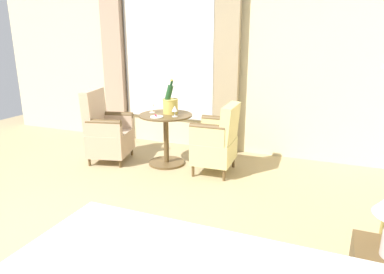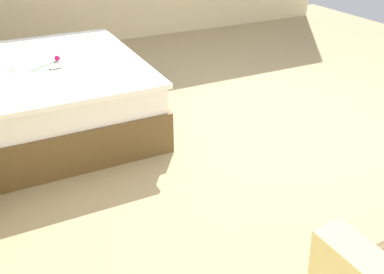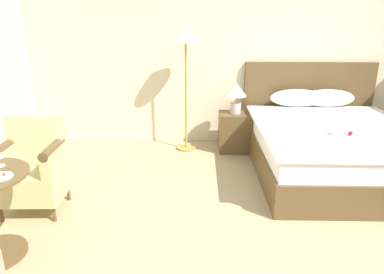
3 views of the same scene
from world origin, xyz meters
The scene contains 2 objects.
ground_plane centered at (0.00, 0.00, 0.00)m, with size 8.12×8.12×0.00m, color tan.
bed centered at (0.82, 2.11, 0.34)m, with size 1.88×2.26×1.22m.
Camera 2 is at (-2.89, 2.17, 1.82)m, focal length 40.00 mm.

